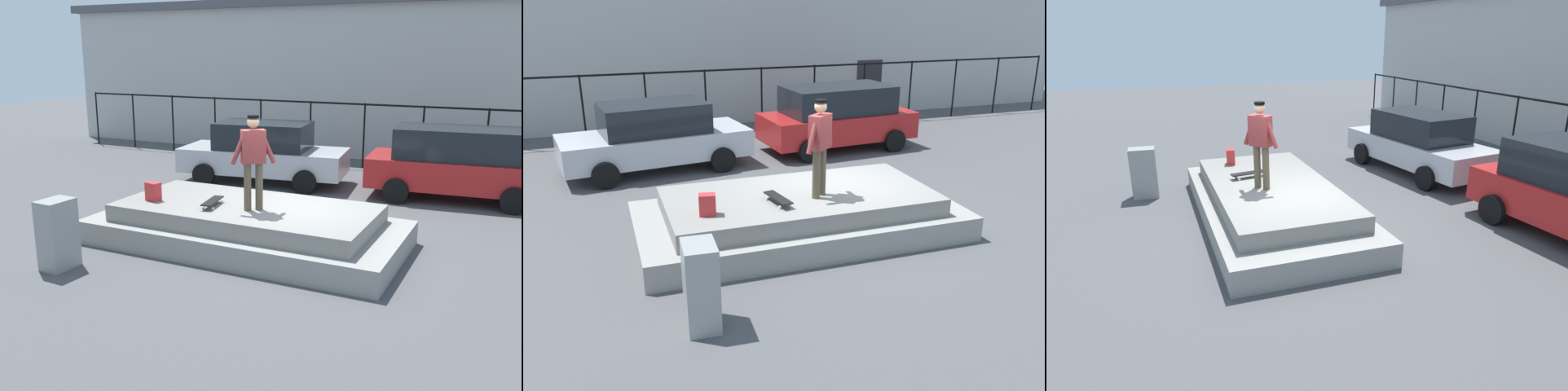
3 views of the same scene
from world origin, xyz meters
TOP-DOWN VIEW (x-y plane):
  - ground_plane at (0.00, 0.00)m, footprint 60.00×60.00m
  - concrete_ledge at (-0.85, -0.28)m, footprint 6.05×2.97m
  - skateboarder at (-0.57, -0.54)m, footprint 0.73×0.61m
  - skateboard at (-1.40, -0.66)m, footprint 0.33×0.79m
  - backpack at (-2.69, -0.80)m, footprint 0.31×0.25m
  - car_silver_sedan_near at (-2.91, 4.72)m, footprint 4.90×2.58m
  - car_red_hatchback_mid at (2.33, 5.14)m, footprint 4.54×2.45m
  - utility_box at (-3.21, -2.86)m, footprint 0.47×0.62m
  - fence_row at (-0.00, 8.02)m, footprint 24.06×0.06m
  - warehouse_building at (0.00, 13.73)m, footprint 28.19×9.07m

SIDE VIEW (x-z plane):
  - ground_plane at x=0.00m, z-range 0.00..0.00m
  - concrete_ledge at x=-0.85m, z-range -0.04..0.76m
  - utility_box at x=-3.21m, z-range 0.00..1.23m
  - car_silver_sedan_near at x=-2.91m, z-range 0.01..1.75m
  - skateboard at x=-1.40m, z-range 0.84..0.96m
  - car_red_hatchback_mid at x=2.33m, z-range 0.05..1.88m
  - backpack at x=-2.69m, z-range 0.79..1.16m
  - fence_row at x=0.00m, z-range 0.36..2.44m
  - skateboarder at x=-0.57m, z-range 0.94..2.72m
  - warehouse_building at x=0.00m, z-range 0.01..5.53m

